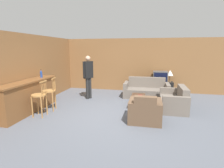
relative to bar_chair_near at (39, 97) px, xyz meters
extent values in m
plane|color=#565B66|center=(2.20, 0.55, -0.61)|extent=(24.00, 24.00, 0.00)
cube|color=olive|center=(2.20, 4.12, 0.69)|extent=(9.40, 0.08, 2.60)
cube|color=olive|center=(-0.92, 1.83, 0.69)|extent=(0.08, 8.57, 2.60)
cube|color=brown|center=(-0.59, 0.30, -0.11)|extent=(0.47, 2.52, 1.01)
cube|color=brown|center=(-0.59, 0.30, 0.42)|extent=(0.55, 2.58, 0.05)
cylinder|color=#B77F42|center=(-0.02, 0.00, 0.07)|extent=(0.46, 0.46, 0.04)
cylinder|color=#B77F42|center=(-0.18, 0.14, -0.28)|extent=(0.04, 0.04, 0.67)
cylinder|color=#B77F42|center=(-0.16, -0.16, -0.28)|extent=(0.04, 0.04, 0.67)
cylinder|color=#B77F42|center=(0.13, 0.16, -0.28)|extent=(0.04, 0.04, 0.67)
cylinder|color=#B77F42|center=(0.15, -0.14, -0.28)|extent=(0.04, 0.04, 0.67)
cylinder|color=#B77F42|center=(0.16, 0.14, 0.28)|extent=(0.02, 0.02, 0.38)
cylinder|color=#B77F42|center=(0.17, 0.05, 0.28)|extent=(0.02, 0.02, 0.38)
cylinder|color=#B77F42|center=(0.17, -0.03, 0.28)|extent=(0.02, 0.02, 0.38)
cylinder|color=#B77F42|center=(0.18, -0.12, 0.28)|extent=(0.02, 0.02, 0.38)
cube|color=#B77F42|center=(0.17, 0.01, 0.50)|extent=(0.06, 0.37, 0.04)
cylinder|color=#B77F42|center=(-0.02, 0.57, 0.07)|extent=(0.53, 0.53, 0.04)
cylinder|color=#B77F42|center=(-0.20, 0.68, -0.28)|extent=(0.04, 0.04, 0.67)
cylinder|color=#B77F42|center=(-0.13, 0.38, -0.28)|extent=(0.04, 0.04, 0.67)
cylinder|color=#B77F42|center=(0.10, 0.75, -0.28)|extent=(0.04, 0.04, 0.67)
cylinder|color=#B77F42|center=(0.17, 0.46, -0.28)|extent=(0.04, 0.04, 0.67)
cylinder|color=#B77F42|center=(0.13, 0.74, 0.28)|extent=(0.02, 0.02, 0.38)
cylinder|color=#B77F42|center=(0.15, 0.65, 0.28)|extent=(0.02, 0.02, 0.38)
cylinder|color=#B77F42|center=(0.17, 0.57, 0.28)|extent=(0.02, 0.02, 0.38)
cylinder|color=#B77F42|center=(0.20, 0.48, 0.28)|extent=(0.02, 0.02, 0.38)
cube|color=#B77F42|center=(0.16, 0.61, 0.50)|extent=(0.12, 0.37, 0.04)
cube|color=#70665B|center=(3.20, 2.90, -0.41)|extent=(1.60, 0.90, 0.40)
cube|color=#70665B|center=(3.20, 3.25, 0.01)|extent=(1.60, 0.22, 0.45)
cube|color=#70665B|center=(2.32, 2.90, -0.29)|extent=(0.16, 0.90, 0.65)
cube|color=#70665B|center=(4.08, 2.90, -0.29)|extent=(0.16, 0.90, 0.65)
cube|color=brown|center=(3.22, 0.29, -0.41)|extent=(0.60, 0.86, 0.40)
cube|color=brown|center=(3.22, -0.02, 0.00)|extent=(0.60, 0.22, 0.43)
cube|color=brown|center=(3.60, 0.29, -0.30)|extent=(0.16, 0.86, 0.63)
cube|color=brown|center=(2.83, 0.29, -0.30)|extent=(0.16, 0.86, 0.63)
cube|color=#70665B|center=(4.15, 1.56, -0.41)|extent=(0.83, 1.12, 0.40)
cube|color=#70665B|center=(4.45, 1.56, -0.01)|extent=(0.22, 1.12, 0.42)
cube|color=#70665B|center=(4.15, 2.20, -0.30)|extent=(0.83, 0.16, 0.63)
cube|color=#70665B|center=(4.15, 0.92, -0.30)|extent=(0.83, 0.16, 0.63)
cube|color=#472D1E|center=(2.93, 1.64, -0.25)|extent=(0.50, 1.06, 0.04)
cube|color=#472D1E|center=(2.72, 1.15, -0.44)|extent=(0.06, 0.06, 0.34)
cube|color=#472D1E|center=(3.14, 1.15, -0.44)|extent=(0.06, 0.06, 0.34)
cube|color=#472D1E|center=(2.72, 2.13, -0.44)|extent=(0.06, 0.06, 0.34)
cube|color=#472D1E|center=(3.14, 2.13, -0.44)|extent=(0.06, 0.06, 0.34)
cube|color=black|center=(3.81, 3.73, -0.32)|extent=(1.19, 0.46, 0.58)
cube|color=#4C4C4C|center=(3.81, 3.73, 0.21)|extent=(0.65, 0.51, 0.49)
cube|color=black|center=(3.81, 3.47, 0.21)|extent=(0.58, 0.01, 0.42)
cylinder|color=#234293|center=(-0.56, 1.02, 0.54)|extent=(0.08, 0.08, 0.19)
cone|color=#234293|center=(-0.56, 1.02, 0.68)|extent=(0.07, 0.07, 0.08)
cylinder|color=black|center=(-0.56, 1.02, 0.73)|extent=(0.03, 0.03, 0.02)
cube|color=maroon|center=(3.00, 1.75, -0.23)|extent=(0.16, 0.13, 0.02)
cylinder|color=brown|center=(4.23, 3.73, -0.02)|extent=(0.16, 0.16, 0.02)
cylinder|color=brown|center=(4.23, 3.73, 0.14)|extent=(0.03, 0.03, 0.28)
cone|color=silver|center=(4.23, 3.73, 0.40)|extent=(0.30, 0.30, 0.25)
cylinder|color=black|center=(0.77, 2.18, -0.17)|extent=(0.13, 0.13, 0.89)
cylinder|color=black|center=(0.84, 2.30, -0.17)|extent=(0.13, 0.13, 0.89)
cube|color=black|center=(0.81, 2.24, 0.62)|extent=(0.35, 0.44, 0.70)
cylinder|color=black|center=(0.69, 2.04, 0.65)|extent=(0.08, 0.08, 0.64)
cylinder|color=black|center=(0.92, 2.44, 0.65)|extent=(0.08, 0.08, 0.64)
sphere|color=tan|center=(0.81, 2.24, 1.10)|extent=(0.20, 0.20, 0.20)
camera|label=1|loc=(3.28, -4.62, 1.45)|focal=28.00mm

